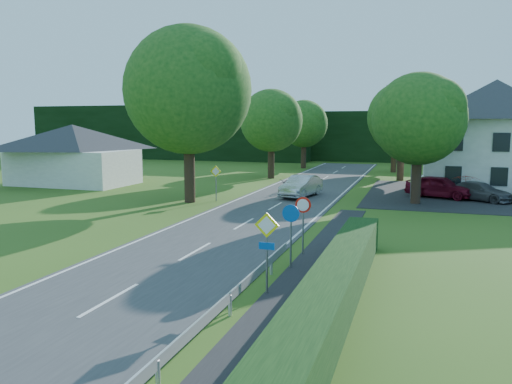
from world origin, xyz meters
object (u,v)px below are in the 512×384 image
(parked_car_silver_a, at_px, (451,180))
(streetlight, at_px, (412,135))
(moving_car, at_px, (301,186))
(parasol, at_px, (465,187))
(parked_car_grey, at_px, (480,191))
(motorcycle, at_px, (284,186))
(parked_car_red, at_px, (439,187))

(parked_car_silver_a, bearing_deg, streetlight, 140.14)
(moving_car, height_order, parasol, parasol)
(streetlight, bearing_deg, parked_car_silver_a, 62.50)
(moving_car, distance_m, parked_car_silver_a, 12.81)
(parasol, bearing_deg, parked_car_grey, -18.18)
(motorcycle, distance_m, parked_car_silver_a, 13.45)
(motorcycle, height_order, parked_car_silver_a, parked_car_silver_a)
(parked_car_silver_a, height_order, parked_car_grey, parked_car_silver_a)
(streetlight, distance_m, parked_car_red, 4.32)
(parked_car_silver_a, bearing_deg, parked_car_grey, -176.18)
(moving_car, relative_size, parked_car_red, 1.00)
(parked_car_red, relative_size, parked_car_silver_a, 0.99)
(streetlight, relative_size, parked_car_red, 1.72)
(parked_car_red, bearing_deg, moving_car, 125.49)
(parasol, bearing_deg, motorcycle, -177.00)
(moving_car, distance_m, motorcycle, 2.40)
(parked_car_red, xyz_separation_m, parasol, (1.67, -0.28, 0.07))
(parked_car_red, relative_size, parked_car_grey, 1.06)
(parasol, bearing_deg, parked_car_red, 170.58)
(motorcycle, relative_size, parked_car_grey, 0.47)
(streetlight, height_order, moving_car, streetlight)
(motorcycle, relative_size, parked_car_silver_a, 0.43)
(moving_car, bearing_deg, streetlight, 20.85)
(parked_car_red, xyz_separation_m, parked_car_grey, (2.58, -0.58, -0.16))
(streetlight, xyz_separation_m, parked_car_grey, (4.60, 0.61, -3.79))
(streetlight, distance_m, parked_car_grey, 6.00)
(parked_car_grey, bearing_deg, moving_car, 131.13)
(moving_car, xyz_separation_m, parasol, (11.13, 2.36, 0.09))
(parked_car_grey, bearing_deg, motorcycle, 122.98)
(moving_car, relative_size, parked_car_grey, 1.06)
(streetlight, bearing_deg, parked_car_grey, 7.60)
(motorcycle, distance_m, parasol, 12.84)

